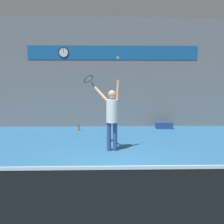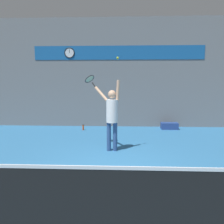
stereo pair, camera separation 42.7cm
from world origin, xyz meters
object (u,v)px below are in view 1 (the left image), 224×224
scoreboard_clock (64,52)px  tennis_racket (89,79)px  tennis_player (112,114)px  equipment_bag (164,125)px  tennis_ball (118,58)px  water_bottle (79,128)px

scoreboard_clock → tennis_racket: bearing=-66.8°
tennis_player → equipment_bag: 4.15m
tennis_ball → equipment_bag: 4.77m
tennis_player → scoreboard_clock: bearing=119.7°
water_bottle → equipment_bag: bearing=5.6°
scoreboard_clock → equipment_bag: (4.56, -0.50, -3.28)m
tennis_player → tennis_ball: size_ratio=30.23×
scoreboard_clock → tennis_player: bearing=-60.3°
equipment_bag → tennis_ball: bearing=-124.9°
tennis_player → water_bottle: size_ratio=8.58×
tennis_player → water_bottle: (-1.39, 2.82, -1.04)m
tennis_racket → tennis_ball: tennis_ball is taller
tennis_player → equipment_bag: bearing=52.6°
tennis_racket → equipment_bag: 4.67m
tennis_ball → water_bottle: (-1.56, 2.89, -2.67)m
scoreboard_clock → tennis_player: 4.83m
equipment_bag → water_bottle: bearing=-174.4°
tennis_ball → water_bottle: bearing=118.3°
scoreboard_clock → equipment_bag: 5.64m
tennis_racket → water_bottle: tennis_racket is taller
tennis_player → water_bottle: 3.31m
tennis_racket → tennis_player: bearing=-31.1°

